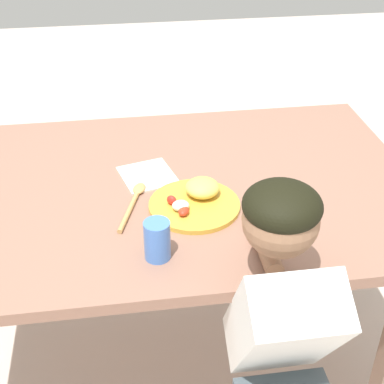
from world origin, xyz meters
TOP-DOWN VIEW (x-y plane):
  - ground_plane at (0.00, 0.00)m, footprint 8.00×8.00m
  - dining_table at (0.00, 0.00)m, footprint 1.42×0.91m
  - plate at (0.07, -0.11)m, footprint 0.24×0.24m
  - fork at (0.26, -0.12)m, footprint 0.08×0.19m
  - spoon at (-0.10, -0.08)m, footprint 0.09×0.22m
  - drinking_cup at (-0.05, -0.31)m, footprint 0.06×0.06m
  - person at (0.20, -0.53)m, footprint 0.21×0.46m
  - napkin at (-0.05, 0.05)m, footprint 0.18×0.19m

SIDE VIEW (x-z plane):
  - ground_plane at x=0.00m, z-range 0.00..0.00m
  - person at x=0.20m, z-range 0.03..0.99m
  - dining_table at x=0.00m, z-range 0.27..0.99m
  - napkin at x=-0.05m, z-range 0.72..0.73m
  - fork at x=0.26m, z-range 0.72..0.73m
  - spoon at x=-0.10m, z-range 0.72..0.74m
  - plate at x=0.07m, z-range 0.71..0.77m
  - drinking_cup at x=-0.05m, z-range 0.72..0.82m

